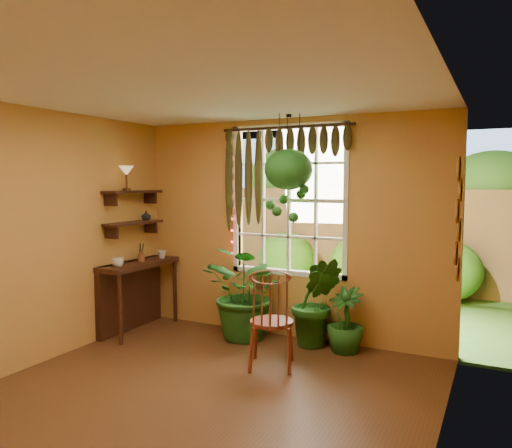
{
  "coord_description": "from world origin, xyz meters",
  "views": [
    {
      "loc": [
        2.37,
        -3.41,
        1.94
      ],
      "look_at": [
        0.11,
        1.15,
        1.5
      ],
      "focal_mm": 35.0,
      "sensor_mm": 36.0,
      "label": 1
    }
  ],
  "objects_px": {
    "counter_ledge": "(133,288)",
    "hanging_basket": "(288,176)",
    "potted_plant_left": "(248,292)",
    "potted_plant_mid": "(316,302)",
    "windsor_chair": "(271,335)"
  },
  "relations": [
    {
      "from": "counter_ledge",
      "to": "hanging_basket",
      "type": "xyz_separation_m",
      "value": [
        2.05,
        0.31,
        1.44
      ]
    },
    {
      "from": "hanging_basket",
      "to": "potted_plant_left",
      "type": "bearing_deg",
      "value": -178.23
    },
    {
      "from": "potted_plant_left",
      "to": "potted_plant_mid",
      "type": "xyz_separation_m",
      "value": [
        0.83,
        0.13,
        -0.05
      ]
    },
    {
      "from": "counter_ledge",
      "to": "hanging_basket",
      "type": "distance_m",
      "value": 2.53
    },
    {
      "from": "potted_plant_mid",
      "to": "hanging_basket",
      "type": "xyz_separation_m",
      "value": [
        -0.31,
        -0.12,
        1.46
      ]
    },
    {
      "from": "potted_plant_left",
      "to": "hanging_basket",
      "type": "distance_m",
      "value": 1.5
    },
    {
      "from": "potted_plant_left",
      "to": "potted_plant_mid",
      "type": "height_order",
      "value": "potted_plant_left"
    },
    {
      "from": "windsor_chair",
      "to": "potted_plant_mid",
      "type": "height_order",
      "value": "windsor_chair"
    },
    {
      "from": "windsor_chair",
      "to": "potted_plant_left",
      "type": "bearing_deg",
      "value": 111.8
    },
    {
      "from": "potted_plant_left",
      "to": "hanging_basket",
      "type": "xyz_separation_m",
      "value": [
        0.52,
        0.02,
        1.41
      ]
    },
    {
      "from": "counter_ledge",
      "to": "windsor_chair",
      "type": "relative_size",
      "value": 0.99
    },
    {
      "from": "potted_plant_mid",
      "to": "hanging_basket",
      "type": "bearing_deg",
      "value": -159.82
    },
    {
      "from": "windsor_chair",
      "to": "counter_ledge",
      "type": "bearing_deg",
      "value": 148.91
    },
    {
      "from": "potted_plant_left",
      "to": "windsor_chair",
      "type": "bearing_deg",
      "value": -48.22
    },
    {
      "from": "hanging_basket",
      "to": "potted_plant_mid",
      "type": "bearing_deg",
      "value": 20.18
    }
  ]
}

